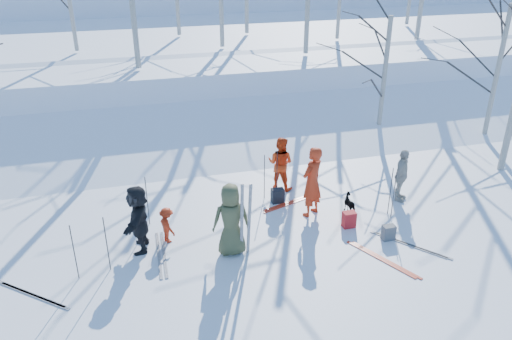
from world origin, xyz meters
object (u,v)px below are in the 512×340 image
object	(u,v)px
skier_red_north	(312,182)
dog	(351,204)
skier_olive_center	(231,220)
backpack_red	(349,220)
skier_grey_west	(138,218)
skier_cream_east	(401,176)
skier_red_seated	(167,225)
skier_redor_behind	(280,163)
backpack_dark	(278,196)
backpack_grey	(388,233)

from	to	relation	value
skier_red_north	dog	distance (m)	1.29
skier_olive_center	backpack_red	distance (m)	3.20
skier_red_north	skier_grey_west	size ratio (longest dim) A/B	1.16
skier_cream_east	skier_red_seated	bearing A→B (deg)	138.82
skier_red_north	skier_redor_behind	world-z (taller)	skier_red_north
skier_red_north	skier_red_seated	size ratio (longest dim) A/B	2.11
skier_redor_behind	backpack_dark	distance (m)	1.04
skier_olive_center	skier_cream_east	distance (m)	5.22
skier_olive_center	backpack_grey	size ratio (longest dim) A/B	4.62
skier_redor_behind	dog	xyz separation A→B (m)	(1.38, -1.85, -0.54)
skier_red_north	skier_grey_west	distance (m)	4.45
backpack_red	skier_red_north	bearing A→B (deg)	129.85
skier_red_seated	skier_cream_east	bearing A→B (deg)	-108.34
skier_olive_center	backpack_red	bearing A→B (deg)	-172.71
skier_red_seated	skier_grey_west	size ratio (longest dim) A/B	0.55
skier_redor_behind	skier_olive_center	bearing A→B (deg)	92.73
skier_olive_center	skier_grey_west	bearing A→B (deg)	-17.61
backpack_dark	skier_red_seated	bearing A→B (deg)	-159.59
skier_redor_behind	backpack_dark	bearing A→B (deg)	107.07
dog	backpack_red	world-z (taller)	dog
skier_grey_west	dog	size ratio (longest dim) A/B	2.74
skier_grey_west	backpack_red	bearing A→B (deg)	95.56
skier_grey_west	backpack_red	world-z (taller)	skier_grey_west
backpack_grey	skier_cream_east	bearing A→B (deg)	53.66
backpack_red	skier_redor_behind	bearing A→B (deg)	112.47
skier_red_north	skier_cream_east	distance (m)	2.67
skier_red_north	skier_redor_behind	bearing A→B (deg)	-111.99
skier_red_seated	skier_grey_west	world-z (taller)	skier_grey_west
skier_red_north	skier_grey_west	xyz separation A→B (m)	(-4.42, -0.46, -0.14)
skier_red_seated	dog	xyz separation A→B (m)	(4.84, 0.11, -0.20)
skier_red_north	skier_red_seated	distance (m)	3.83
backpack_red	backpack_grey	xyz separation A→B (m)	(0.68, -0.78, -0.02)
backpack_red	backpack_dark	bearing A→B (deg)	128.56
skier_redor_behind	backpack_red	size ratio (longest dim) A/B	3.77
skier_olive_center	dog	bearing A→B (deg)	-162.98
skier_red_seated	backpack_dark	xyz separation A→B (m)	(3.13, 1.17, -0.26)
dog	backpack_dark	xyz separation A→B (m)	(-1.71, 1.06, -0.05)
skier_red_north	backpack_grey	distance (m)	2.28
skier_cream_east	backpack_dark	distance (m)	3.44
dog	backpack_dark	bearing A→B (deg)	-37.59
skier_red_seated	backpack_grey	bearing A→B (deg)	-126.29
skier_olive_center	skier_cream_east	bearing A→B (deg)	-164.44
backpack_dark	dog	bearing A→B (deg)	-31.78
skier_olive_center	dog	size ratio (longest dim) A/B	2.92
skier_red_north	backpack_grey	bearing A→B (deg)	97.34
skier_olive_center	skier_cream_east	size ratio (longest dim) A/B	1.17
skier_red_north	skier_cream_east	size ratio (longest dim) A/B	1.28
skier_grey_west	backpack_dark	distance (m)	4.04
skier_red_seated	backpack_grey	size ratio (longest dim) A/B	2.40
skier_grey_west	skier_cream_east	bearing A→B (deg)	104.42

